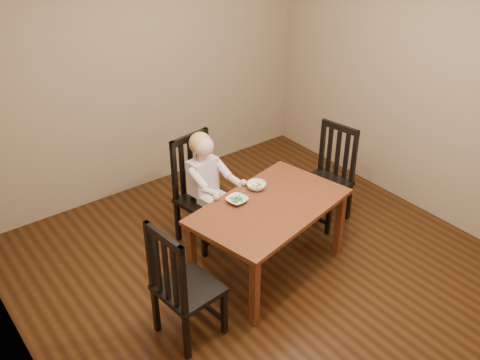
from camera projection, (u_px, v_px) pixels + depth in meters
room at (265, 135)px, 4.17m from camera, size 4.01×4.01×2.71m
dining_table at (270, 212)px, 4.58m from camera, size 1.50×1.08×0.68m
chair_child at (201, 192)px, 5.03m from camera, size 0.52×0.50×1.06m
chair_left at (182, 286)px, 3.94m from camera, size 0.47×0.49×1.03m
chair_right at (329, 177)px, 5.34m from camera, size 0.48×0.50×1.01m
toddler at (205, 180)px, 4.92m from camera, size 0.42×0.50×0.62m
bowl_peas at (237, 200)px, 4.56m from camera, size 0.20×0.20×0.04m
bowl_veg at (256, 186)px, 4.75m from camera, size 0.23×0.23×0.05m
fork at (236, 201)px, 4.51m from camera, size 0.11×0.08×0.05m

